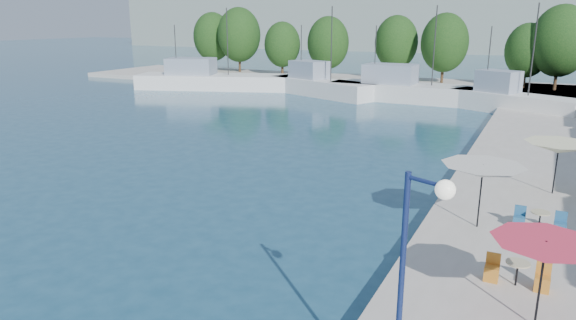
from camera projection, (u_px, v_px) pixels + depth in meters
The scene contains 20 objects.
quay_far at pixel (391, 85), 65.54m from camera, with size 90.00×16.00×0.60m, color #ADA69C.
hill_west at pixel (406, 21), 153.19m from camera, with size 180.00×40.00×16.00m, color gray.
trawler_01 at pixel (210, 80), 64.08m from camera, with size 19.50×10.84×10.20m.
trawler_02 at pixel (319, 86), 58.74m from camera, with size 14.44×8.83×10.20m.
trawler_03 at pixel (410, 91), 54.41m from camera, with size 17.83×4.87×10.20m.
trawler_04 at pixel (511, 101), 47.48m from camera, with size 12.21×7.95×10.20m.
tree_01 at pixel (213, 37), 81.22m from camera, with size 6.08×6.08×9.00m.
tree_02 at pixel (239, 35), 78.00m from camera, with size 6.54×6.54×9.69m.
tree_03 at pixel (282, 45), 73.22m from camera, with size 5.13×5.13×7.60m.
tree_04 at pixel (328, 43), 69.17m from camera, with size 5.61×5.61×8.31m.
tree_05 at pixel (396, 42), 68.50m from camera, with size 5.70×5.70×8.44m.
tree_06 at pixel (445, 43), 64.21m from camera, with size 5.87×5.87×8.69m.
tree_07 at pixel (527, 50), 59.93m from camera, with size 5.06×5.06×7.50m.
tree_08 at pixel (561, 41), 57.43m from camera, with size 6.43×6.43×9.52m.
umbrella_pink at pixel (545, 251), 12.84m from camera, with size 2.69×2.69×2.40m.
umbrella_white at pixel (483, 171), 19.27m from camera, with size 3.10×3.10×2.50m.
umbrella_cream at pixel (559, 148), 23.11m from camera, with size 2.99×2.99×2.42m.
cafe_table_01 at pixel (516, 277), 15.39m from camera, with size 1.82×0.70×0.76m.
cafe_table_02 at pixel (539, 224), 19.41m from camera, with size 1.82×0.70×0.76m.
street_lamp at pixel (417, 252), 9.70m from camera, with size 0.98×0.55×5.03m.
Camera 1 is at (9.77, 2.33, 8.32)m, focal length 32.00 mm.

